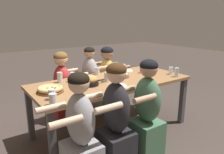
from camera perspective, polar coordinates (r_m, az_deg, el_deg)
ground_plane at (r=3.27m, az=0.00°, el=-13.62°), size 18.00×18.00×0.00m
dining_table at (r=3.01m, az=0.00°, el=-2.28°), size 2.16×0.95×0.75m
pizza_board_main at (r=2.61m, az=-15.84°, el=-3.11°), size 0.31×0.31×0.07m
pizza_board_second at (r=3.18m, az=1.81°, el=0.58°), size 0.30×0.30×0.06m
skillet_bowl at (r=2.77m, az=-5.81°, el=-0.98°), size 0.33×0.22×0.13m
empty_plate_a at (r=3.53m, az=3.77°, el=1.66°), size 0.21×0.21×0.02m
empty_plate_b at (r=2.73m, az=1.71°, el=-2.31°), size 0.21×0.21×0.02m
cocktail_glass_blue at (r=2.96m, az=0.79°, el=-0.09°), size 0.07×0.07×0.13m
drinking_glass_a at (r=2.36m, az=-15.40°, el=-4.61°), size 0.07×0.07×0.11m
drinking_glass_b at (r=2.21m, az=-15.14°, el=-5.86°), size 0.08×0.08×0.12m
drinking_glass_c at (r=3.36m, az=3.04°, el=1.95°), size 0.06×0.06×0.15m
drinking_glass_d at (r=3.30m, az=16.51°, el=1.07°), size 0.06×0.06×0.13m
drinking_glass_e at (r=3.43m, az=7.91°, el=1.99°), size 0.06×0.06×0.11m
drinking_glass_f at (r=2.92m, az=-1.33°, el=-0.13°), size 0.07×0.07×0.13m
drinking_glass_g at (r=3.43m, az=15.13°, el=1.52°), size 0.06×0.06×0.11m
drinking_glass_h at (r=2.96m, az=-10.31°, el=0.00°), size 0.07×0.07×0.13m
drinking_glass_i at (r=2.96m, az=-13.46°, el=-0.29°), size 0.07×0.07×0.14m
drinking_glass_j at (r=3.29m, az=-3.99°, el=1.42°), size 0.08×0.08×0.11m
diner_near_center at (r=2.56m, az=9.06°, el=-9.15°), size 0.51×0.40×1.15m
diner_far_center at (r=3.64m, az=-5.65°, el=-1.93°), size 0.51×0.40×1.13m
diner_near_left at (r=2.12m, az=-8.22°, el=-14.93°), size 0.51×0.40×1.12m
diner_far_midright at (r=3.81m, az=-1.22°, el=-0.94°), size 0.51×0.40×1.11m
diner_near_midleft at (r=2.29m, az=0.98°, el=-11.68°), size 0.51×0.40×1.16m
diner_far_midleft at (r=3.44m, az=-12.69°, el=-3.21°), size 0.51×0.40×1.10m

